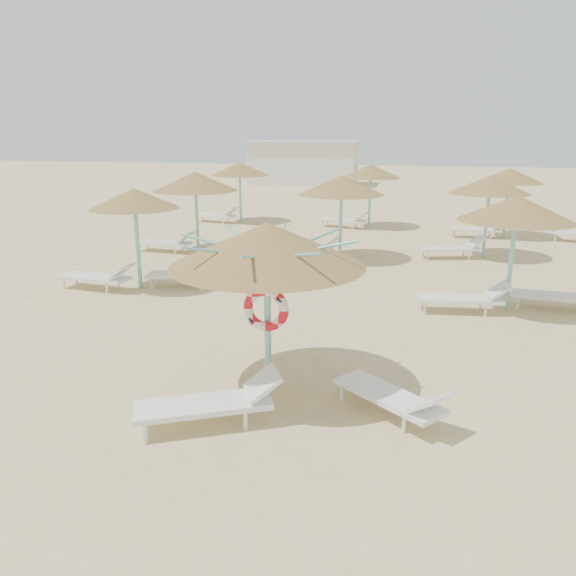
# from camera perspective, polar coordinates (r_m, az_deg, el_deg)

# --- Properties ---
(ground) EXTENTS (120.00, 120.00, 0.00)m
(ground) POSITION_cam_1_polar(r_m,az_deg,el_deg) (9.48, -1.15, -9.66)
(ground) COLOR #DCC186
(ground) RESTS_ON ground
(main_palapa) EXTENTS (3.04, 3.04, 2.73)m
(main_palapa) POSITION_cam_1_polar(r_m,az_deg,el_deg) (8.59, -2.16, 4.34)
(main_palapa) COLOR #73C8C2
(main_palapa) RESTS_ON ground
(lounger_main_a) EXTENTS (2.12, 1.46, 0.75)m
(lounger_main_a) POSITION_cam_1_polar(r_m,az_deg,el_deg) (8.17, -7.62, -11.40)
(lounger_main_a) COLOR white
(lounger_main_a) RESTS_ON ground
(lounger_main_b) EXTENTS (1.81, 1.64, 0.69)m
(lounger_main_b) POSITION_cam_1_polar(r_m,az_deg,el_deg) (8.45, 10.80, -10.82)
(lounger_main_b) COLOR white
(lounger_main_b) RESTS_ON ground
(palapa_field) EXTENTS (20.53, 13.86, 2.72)m
(palapa_field) POSITION_cam_1_polar(r_m,az_deg,el_deg) (19.13, 12.50, 10.08)
(palapa_field) COLOR #73C8C2
(palapa_field) RESTS_ON ground
(service_hut) EXTENTS (8.40, 4.40, 3.25)m
(service_hut) POSITION_cam_1_polar(r_m,az_deg,el_deg) (44.12, 1.62, 12.62)
(service_hut) COLOR silver
(service_hut) RESTS_ON ground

